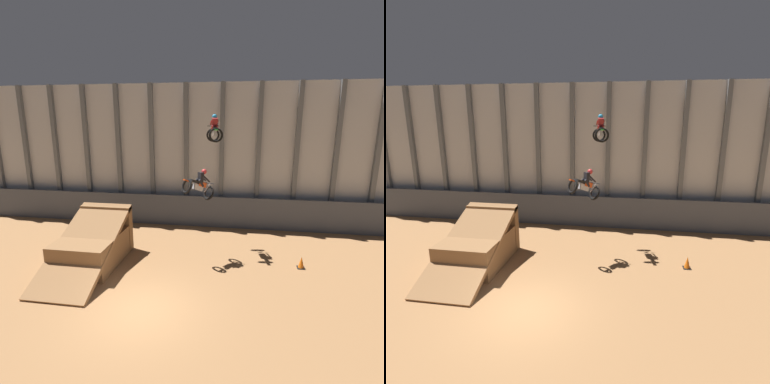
# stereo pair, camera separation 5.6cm
# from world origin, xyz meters

# --- Properties ---
(ground_plane) EXTENTS (60.00, 60.00, 0.00)m
(ground_plane) POSITION_xyz_m (0.00, 0.00, 0.00)
(ground_plane) COLOR #996B42
(arena_back_wall) EXTENTS (32.00, 0.40, 9.26)m
(arena_back_wall) POSITION_xyz_m (-0.00, 10.24, 4.63)
(arena_back_wall) COLOR silver
(arena_back_wall) RESTS_ON ground_plane
(lower_barrier) EXTENTS (31.36, 0.20, 2.07)m
(lower_barrier) POSITION_xyz_m (0.00, 9.47, 1.03)
(lower_barrier) COLOR #474C56
(lower_barrier) RESTS_ON ground_plane
(dirt_ramp) EXTENTS (2.74, 5.60, 2.63)m
(dirt_ramp) POSITION_xyz_m (-3.54, 3.57, 0.88)
(dirt_ramp) COLOR olive
(dirt_ramp) RESTS_ON ground_plane
(rider_bike_left_air) EXTENTS (1.73, 1.67, 1.65)m
(rider_bike_left_air) POSITION_xyz_m (1.58, 4.76, 3.84)
(rider_bike_left_air) COLOR black
(rider_bike_right_air) EXTENTS (1.01, 1.79, 1.47)m
(rider_bike_right_air) POSITION_xyz_m (2.14, 6.49, 6.41)
(rider_bike_right_air) COLOR black
(traffic_cone_near_ramp) EXTENTS (0.36, 0.36, 0.58)m
(traffic_cone_near_ramp) POSITION_xyz_m (6.61, 4.38, 0.28)
(traffic_cone_near_ramp) COLOR black
(traffic_cone_near_ramp) RESTS_ON ground_plane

